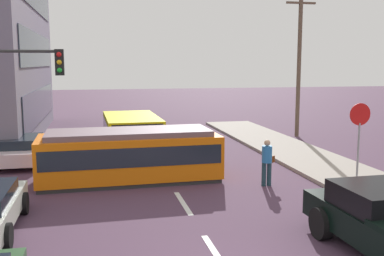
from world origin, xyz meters
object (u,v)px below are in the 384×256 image
object	(u,v)px
pedestrian_crossing	(267,160)
traffic_light_mast	(13,92)
utility_pole_mid	(299,63)
parked_sedan_far	(22,149)
city_bus	(132,132)
streetcar_tram	(130,154)
stop_sign	(359,127)

from	to	relation	value
pedestrian_crossing	traffic_light_mast	bearing A→B (deg)	176.95
utility_pole_mid	traffic_light_mast	bearing A→B (deg)	-146.24
parked_sedan_far	utility_pole_mid	world-z (taller)	utility_pole_mid
city_bus	traffic_light_mast	xyz separation A→B (m)	(-4.29, -6.77, 2.43)
traffic_light_mast	utility_pole_mid	xyz separation A→B (m)	(14.38, 9.62, 0.93)
pedestrian_crossing	utility_pole_mid	xyz separation A→B (m)	(5.89, 10.07, 3.45)
utility_pole_mid	streetcar_tram	bearing A→B (deg)	-142.10
streetcar_tram	pedestrian_crossing	world-z (taller)	streetcar_tram
city_bus	parked_sedan_far	bearing A→B (deg)	-163.38
streetcar_tram	utility_pole_mid	bearing A→B (deg)	37.90
city_bus	pedestrian_crossing	world-z (taller)	city_bus
streetcar_tram	utility_pole_mid	size ratio (longest dim) A/B	0.79
stop_sign	traffic_light_mast	xyz separation A→B (m)	(-11.36, 1.61, 1.27)
city_bus	parked_sedan_far	world-z (taller)	city_bus
utility_pole_mid	parked_sedan_far	bearing A→B (deg)	-163.97
streetcar_tram	stop_sign	world-z (taller)	stop_sign
streetcar_tram	traffic_light_mast	distance (m)	4.70
streetcar_tram	traffic_light_mast	size ratio (longest dim) A/B	1.35
pedestrian_crossing	stop_sign	world-z (taller)	stop_sign
parked_sedan_far	traffic_light_mast	bearing A→B (deg)	-83.36
city_bus	traffic_light_mast	world-z (taller)	traffic_light_mast
streetcar_tram	stop_sign	size ratio (longest dim) A/B	2.32
streetcar_tram	city_bus	bearing A→B (deg)	84.45
parked_sedan_far	utility_pole_mid	xyz separation A→B (m)	(15.00, 4.31, 3.77)
stop_sign	traffic_light_mast	distance (m)	11.54
parked_sedan_far	streetcar_tram	bearing A→B (deg)	-42.16
stop_sign	utility_pole_mid	size ratio (longest dim) A/B	0.34
stop_sign	city_bus	bearing A→B (deg)	130.18
city_bus	utility_pole_mid	bearing A→B (deg)	15.74
parked_sedan_far	traffic_light_mast	size ratio (longest dim) A/B	0.87
stop_sign	traffic_light_mast	bearing A→B (deg)	171.95
pedestrian_crossing	utility_pole_mid	bearing A→B (deg)	59.68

